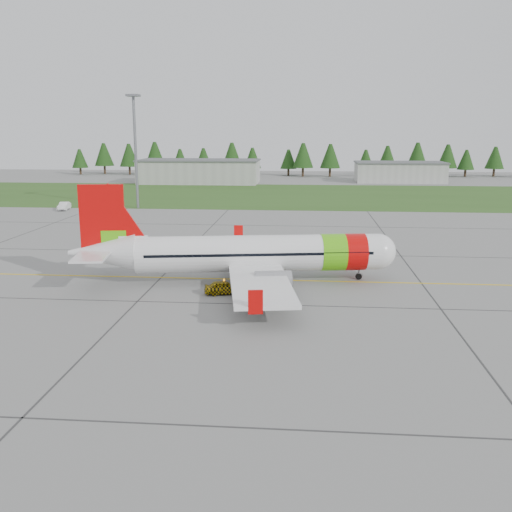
{
  "coord_description": "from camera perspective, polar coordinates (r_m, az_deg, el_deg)",
  "views": [
    {
      "loc": [
        -1.08,
        -44.98,
        14.07
      ],
      "look_at": [
        -5.36,
        4.43,
        3.13
      ],
      "focal_mm": 40.0,
      "sensor_mm": 36.0,
      "label": 1
    }
  ],
  "objects": [
    {
      "name": "ground",
      "position": [
        47.15,
        6.06,
        -5.0
      ],
      "size": [
        320.0,
        320.0,
        0.0
      ],
      "primitive_type": "plane",
      "color": "gray",
      "rests_on": "ground"
    },
    {
      "name": "aircraft",
      "position": [
        53.76,
        -0.52,
        0.22
      ],
      "size": [
        30.7,
        28.6,
        9.34
      ],
      "rotation": [
        0.0,
        0.0,
        0.16
      ],
      "color": "white",
      "rests_on": "ground"
    },
    {
      "name": "follow_me_car",
      "position": [
        49.9,
        -3.22,
        -1.89
      ],
      "size": [
        1.48,
        1.64,
        3.47
      ],
      "primitive_type": "imported",
      "rotation": [
        0.0,
        0.0,
        1.81
      ],
      "color": "gold",
      "rests_on": "ground"
    },
    {
      "name": "service_van",
      "position": [
        109.05,
        -18.7,
        5.51
      ],
      "size": [
        1.7,
        1.63,
        4.32
      ],
      "primitive_type": "imported",
      "rotation": [
        0.0,
        0.0,
        0.15
      ],
      "color": "white",
      "rests_on": "ground"
    },
    {
      "name": "grass_strip",
      "position": [
        127.76,
        5.43,
        6.06
      ],
      "size": [
        320.0,
        50.0,
        0.03
      ],
      "primitive_type": "cube",
      "color": "#30561E",
      "rests_on": "ground"
    },
    {
      "name": "taxi_guideline",
      "position": [
        54.83,
        5.92,
        -2.49
      ],
      "size": [
        120.0,
        0.25,
        0.02
      ],
      "primitive_type": "cube",
      "color": "gold",
      "rests_on": "ground"
    },
    {
      "name": "hangar_west",
      "position": [
        158.05,
        -5.67,
        8.36
      ],
      "size": [
        32.0,
        14.0,
        6.0
      ],
      "primitive_type": "cube",
      "color": "#A8A8A3",
      "rests_on": "ground"
    },
    {
      "name": "hangar_east",
      "position": [
        165.46,
        14.15,
        8.09
      ],
      "size": [
        24.0,
        12.0,
        5.2
      ],
      "primitive_type": "cube",
      "color": "#A8A8A3",
      "rests_on": "ground"
    },
    {
      "name": "floodlight_mast",
      "position": [
        107.6,
        -11.94,
        10.0
      ],
      "size": [
        0.5,
        0.5,
        20.0
      ],
      "primitive_type": "cylinder",
      "color": "slate",
      "rests_on": "ground"
    },
    {
      "name": "treeline",
      "position": [
        183.21,
        5.35,
        9.54
      ],
      "size": [
        160.0,
        8.0,
        10.0
      ],
      "primitive_type": null,
      "color": "#1C3F14",
      "rests_on": "ground"
    }
  ]
}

